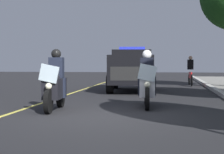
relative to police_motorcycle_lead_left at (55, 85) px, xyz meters
The scene contains 6 objects.
ground_plane 1.85m from the police_motorcycle_lead_left, 58.58° to the left, with size 80.00×80.00×0.00m, color black.
lane_stripe_center 1.49m from the police_motorcycle_lead_left, 47.16° to the right, with size 48.00×0.12×0.01m, color #E0D14C.
police_motorcycle_lead_left is the anchor object (origin of this frame).
police_motorcycle_lead_right 2.75m from the police_motorcycle_lead_left, 114.36° to the left, with size 2.14×0.61×1.72m.
police_suv 7.55m from the police_motorcycle_lead_left, 168.62° to the left, with size 5.01×2.32×2.05m.
cyclist_background 12.46m from the police_motorcycle_lead_left, 159.26° to the left, with size 1.76×0.33×1.69m.
Camera 1 is at (9.37, 1.62, 1.36)m, focal length 61.17 mm.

